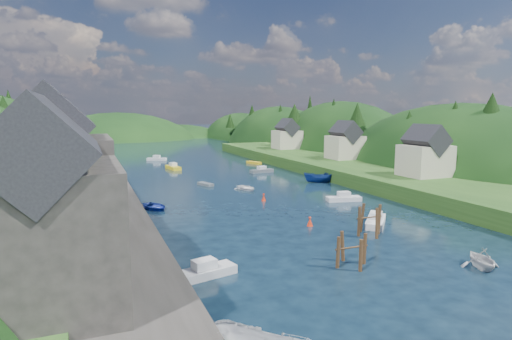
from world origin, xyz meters
name	(u,v)px	position (x,y,z in m)	size (l,w,h in m)	color
ground	(215,176)	(0.00, 50.00, 0.00)	(600.00, 600.00, 0.00)	black
hillside_right	(339,180)	(45.00, 75.00, -7.41)	(36.00, 245.56, 48.00)	black
far_hills	(144,161)	(1.22, 174.01, -10.80)	(103.00, 68.00, 44.00)	black
hill_trees	(199,118)	(0.68, 65.27, 11.13)	(90.04, 149.22, 12.56)	black
quay_left	(88,216)	(-24.00, 20.00, 1.00)	(12.00, 110.00, 2.00)	#2D2B28
terrace_left_grass	(18,219)	(-31.00, 20.00, 1.25)	(12.00, 110.00, 2.50)	#234719
quayside_buildings	(59,183)	(-26.00, 6.39, 7.09)	(8.00, 35.84, 12.90)	#2D2B28
boat_sheds	(71,161)	(-26.00, 39.00, 5.27)	(7.00, 21.00, 7.50)	#2D2D30
terrace_right	(350,170)	(25.00, 40.00, 1.20)	(16.00, 120.00, 2.40)	#234719
right_bank_cottages	(340,143)	(28.00, 48.33, 5.84)	(9.00, 59.24, 8.41)	beige
piling_cluster_near	(351,254)	(-3.51, -2.44, 1.06)	(3.15, 2.95, 3.25)	#382314
piling_cluster_far	(369,223)	(3.36, 4.44, 1.31)	(3.04, 2.86, 3.76)	#382314
channel_buoy_near	(310,222)	(-0.67, 9.86, 0.48)	(0.70, 0.70, 1.10)	red
channel_buoy_far	(264,198)	(-0.29, 24.24, 0.48)	(0.70, 0.70, 1.10)	red
moored_boats	(269,205)	(-1.87, 18.83, 0.65)	(36.48, 98.83, 2.32)	silver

